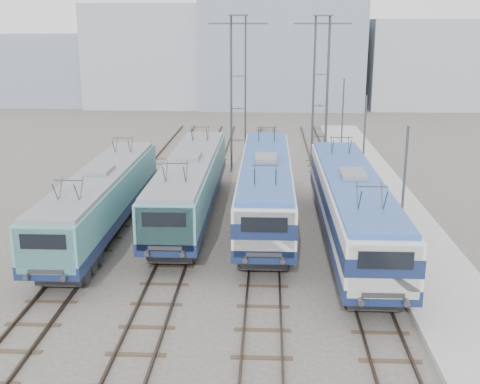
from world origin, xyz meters
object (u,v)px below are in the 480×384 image
object	(u,v)px
locomotive_center_left	(190,183)
mast_mid	(364,149)
locomotive_center_right	(266,184)
catenary_tower_west	(238,87)
catenary_tower_east	(321,85)
safety_cone	(418,277)
mast_rear	(342,121)
mast_front	(403,201)
locomotive_far_right	(352,204)
locomotive_far_left	(101,198)

from	to	relation	value
locomotive_center_left	mast_mid	world-z (taller)	mast_mid
locomotive_center_right	catenary_tower_west	bearing A→B (deg)	99.86
catenary_tower_east	safety_cone	distance (m)	24.78
catenary_tower_west	mast_rear	distance (m)	9.99
mast_rear	safety_cone	world-z (taller)	mast_rear
catenary_tower_west	mast_rear	size ratio (longest dim) A/B	1.71
mast_front	mast_rear	size ratio (longest dim) A/B	1.00
locomotive_far_right	catenary_tower_west	distance (m)	18.58
catenary_tower_east	safety_cone	bearing A→B (deg)	-83.81
locomotive_far_right	mast_mid	world-z (taller)	mast_mid
mast_front	locomotive_far_left	bearing A→B (deg)	164.12
catenary_tower_west	locomotive_far_right	bearing A→B (deg)	-68.09
locomotive_far_left	mast_rear	xyz separation A→B (m)	(15.35, 19.63, 1.30)
catenary_tower_east	mast_rear	distance (m)	4.28
mast_front	catenary_tower_east	bearing A→B (deg)	95.45
locomotive_far_left	locomotive_center_left	xyz separation A→B (m)	(4.50, 3.12, 0.08)
locomotive_center_left	catenary_tower_west	world-z (taller)	catenary_tower_west
safety_cone	catenary_tower_east	bearing A→B (deg)	96.19
locomotive_center_left	safety_cone	size ratio (longest dim) A/B	34.96
catenary_tower_west	mast_rear	xyz separation A→B (m)	(8.60, 4.00, -3.14)
locomotive_far_right	catenary_tower_west	xyz separation A→B (m)	(-6.75, 16.79, 4.24)
locomotive_far_left	mast_mid	distance (m)	17.19
locomotive_center_right	mast_mid	bearing A→B (deg)	37.94
locomotive_far_left	mast_front	xyz separation A→B (m)	(15.35, -4.37, 1.30)
safety_cone	mast_mid	bearing A→B (deg)	92.01
locomotive_center_right	catenary_tower_west	world-z (taller)	catenary_tower_west
locomotive_center_left	catenary_tower_west	size ratio (longest dim) A/B	1.53
mast_mid	catenary_tower_west	bearing A→B (deg)	137.07
catenary_tower_east	mast_rear	xyz separation A→B (m)	(2.10, 2.00, -3.14)
locomotive_center_left	locomotive_center_right	bearing A→B (deg)	-5.51
catenary_tower_west	mast_front	world-z (taller)	catenary_tower_west
catenary_tower_east	mast_front	bearing A→B (deg)	-84.55
locomotive_center_right	locomotive_far_right	world-z (taller)	locomotive_far_right
locomotive_center_left	locomotive_far_right	bearing A→B (deg)	-25.38
locomotive_far_left	safety_cone	world-z (taller)	locomotive_far_left
catenary_tower_east	locomotive_center_right	bearing A→B (deg)	-105.87
locomotive_far_right	mast_mid	size ratio (longest dim) A/B	2.69
catenary_tower_west	mast_front	distance (m)	22.00
locomotive_far_right	mast_front	distance (m)	3.87
locomotive_center_right	catenary_tower_east	xyz separation A→B (m)	(4.25, 14.95, 4.27)
catenary_tower_west	locomotive_center_right	bearing A→B (deg)	-80.14
catenary_tower_west	mast_rear	bearing A→B (deg)	24.94
locomotive_center_left	locomotive_center_right	xyz separation A→B (m)	(4.50, -0.43, 0.10)
catenary_tower_east	mast_mid	bearing A→B (deg)	-78.14
locomotive_far_left	locomotive_far_right	bearing A→B (deg)	-4.88
locomotive_center_right	safety_cone	distance (m)	11.39
locomotive_center_right	locomotive_center_left	bearing A→B (deg)	174.49
locomotive_center_left	locomotive_far_right	world-z (taller)	locomotive_far_right
locomotive_far_left	locomotive_center_right	bearing A→B (deg)	16.60
locomotive_center_left	locomotive_center_right	world-z (taller)	locomotive_center_right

